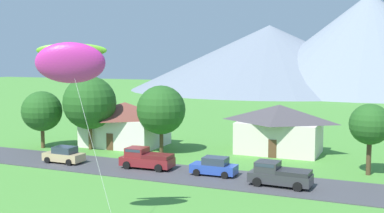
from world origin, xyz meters
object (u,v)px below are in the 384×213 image
Objects in this scene: house_left_center at (125,123)px; tree_right_of_center at (90,103)px; tree_left_of_center at (161,110)px; house_right_center at (279,128)px; tree_near_left at (370,125)px; tree_center at (42,111)px; parked_car_tan_mid_east at (64,155)px; kite_flyer_with_kite at (71,63)px; parked_car_blue_west_end at (214,167)px; pickup_truck_charcoal_east_side at (279,174)px; pickup_truck_maroon_west_side at (146,158)px.

tree_right_of_center reaches higher than house_left_center.
house_right_center is at bearing 23.80° from tree_left_of_center.
tree_near_left is 22.33m from tree_left_of_center.
tree_near_left is at bearing 2.31° from tree_center.
parked_car_tan_mid_east is 22.36m from kite_flyer_with_kite.
house_right_center is at bearing 77.06° from parked_car_blue_west_end.
tree_right_of_center is at bearing 163.09° from pickup_truck_charcoal_east_side.
parked_car_tan_mid_east is at bearing -74.83° from tree_right_of_center.
tree_center is 6.10m from tree_right_of_center.
tree_right_of_center is 8.97m from parked_car_tan_mid_east.
pickup_truck_maroon_west_side is 19.47m from kite_flyer_with_kite.
tree_near_left is at bearing 54.89° from kite_flyer_with_kite.
tree_right_of_center is 19.62m from parked_car_blue_west_end.
house_right_center is 31.11m from kite_flyer_with_kite.
tree_right_of_center is (-2.44, -3.92, 2.78)m from house_left_center.
pickup_truck_charcoal_east_side is at bearing -27.36° from house_left_center.
tree_right_of_center is 2.06× the size of parked_car_blue_west_end.
tree_near_left reaches higher than house_right_center.
house_right_center is 2.32× the size of parked_car_tan_mid_east.
pickup_truck_charcoal_east_side is at bearing -0.04° from parked_car_tan_mid_east.
tree_left_of_center reaches higher than tree_near_left.
house_right_center is 1.47× the size of tree_near_left.
house_right_center is 22.26m from tree_right_of_center.
parked_car_tan_mid_east is at bearing -175.51° from parked_car_blue_west_end.
parked_car_blue_west_end is at bearing -10.81° from tree_center.
tree_center is 30.34m from kite_flyer_with_kite.
tree_right_of_center reaches higher than pickup_truck_charcoal_east_side.
house_left_center is 1.89× the size of pickup_truck_maroon_west_side.
tree_left_of_center is at bearing 9.21° from tree_right_of_center.
tree_right_of_center reaches higher than parked_car_tan_mid_east.
house_right_center reaches higher than parked_car_blue_west_end.
tree_left_of_center is 11.80m from parked_car_tan_mid_east.
tree_right_of_center is at bearing 179.86° from tree_near_left.
tree_center is 0.58× the size of kite_flyer_with_kite.
house_left_center is at bearing -171.10° from house_right_center.
tree_center is at bearing -162.62° from house_right_center.
house_right_center is 1.12× the size of tree_right_of_center.
tree_left_of_center is at bearing -21.73° from house_left_center.
pickup_truck_charcoal_east_side is (15.57, -8.80, -3.89)m from tree_left_of_center.
pickup_truck_maroon_west_side is at bearing 7.34° from parked_car_tan_mid_east.
tree_near_left is 1.57× the size of parked_car_blue_west_end.
house_right_center is 13.43m from parked_car_blue_west_end.
pickup_truck_maroon_west_side is 1.00× the size of pickup_truck_charcoal_east_side.
parked_car_blue_west_end is (-2.97, -12.94, -2.00)m from house_right_center.
tree_center is 1.64× the size of parked_car_tan_mid_east.
kite_flyer_with_kite reaches higher than pickup_truck_maroon_west_side.
kite_flyer_with_kite reaches higher than tree_center.
house_left_center is 1.50× the size of tree_near_left.
house_left_center is 1.89× the size of pickup_truck_charcoal_east_side.
parked_car_tan_mid_east is 0.80× the size of pickup_truck_maroon_west_side.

